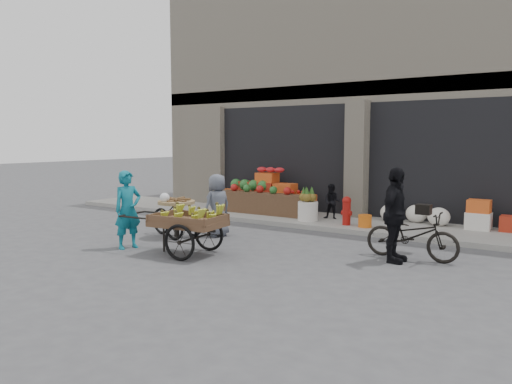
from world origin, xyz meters
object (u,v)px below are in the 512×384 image
Objects in this scene: vendor_woman at (128,210)px; tricycle_cart at (176,213)px; pineapple_bin at (308,211)px; fire_hydrant at (347,210)px; bicycle at (412,235)px; vendor_grey at (217,205)px; seated_person at (332,202)px; cyclist at (395,215)px; banana_cart at (186,219)px; orange_bucket at (365,221)px.

tricycle_cart is (0.00, 1.43, -0.23)m from vendor_woman.
pineapple_bin is 0.73× the size of fire_hydrant.
bicycle is at bearing -51.29° from vendor_woman.
vendor_grey reaches higher than tricycle_cart.
seated_person reaches higher than pineapple_bin.
cyclist is at bearing 153.16° from bicycle.
vendor_woman reaches higher than bicycle.
banana_cart is 1.39m from vendor_woman.
fire_hydrant is 0.49× the size of tricycle_cart.
pineapple_bin is at bearing -133.69° from seated_person.
vendor_grey is (-2.63, -2.38, 0.45)m from orange_bucket.
banana_cart is 1.65× the size of vendor_grey.
vendor_woman is at bearing -175.84° from banana_cart.
vendor_grey is at bearing -124.91° from seated_person.
banana_cart is at bearing -109.28° from seated_person.
seated_person is 0.54× the size of cyclist.
seated_person is at bearing 40.18° from cyclist.
cyclist is at bearing 12.54° from tricycle_cart.
bicycle reaches higher than fire_hydrant.
vendor_grey reaches higher than banana_cart.
vendor_grey is at bearing -5.17° from vendor_woman.
pineapple_bin is 4.85m from vendor_woman.
seated_person is at bearing 75.24° from banana_cart.
bicycle is (2.95, -2.82, -0.13)m from seated_person.
seated_person is at bearing 149.74° from orange_bucket.
bicycle is at bearing 16.75° from tricycle_cart.
pineapple_bin is at bearing 56.15° from bicycle.
orange_bucket is 4.64m from banana_cart.
tricycle_cart is at bearing -133.42° from fire_hydrant.
vendor_woman is at bearing -82.74° from tricycle_cart.
vendor_grey is at bearing 46.24° from tricycle_cart.
tricycle_cart is 1.01× the size of vendor_grey.
pineapple_bin is 1.62× the size of orange_bucket.
vendor_woman reaches higher than fire_hydrant.
bicycle is 0.61m from cyclist.
orange_bucket is at bearing -22.70° from vendor_woman.
vendor_grey is at bearing -131.22° from fire_hydrant.
vendor_grey is (-0.64, 1.78, 0.02)m from banana_cart.
orange_bucket is at bearing -3.58° from pineapple_bin.
seated_person reaches higher than fire_hydrant.
fire_hydrant is at bearing 153.49° from vendor_grey.
seated_person is 4.26m from tricycle_cart.
tricycle_cart is (-3.36, -2.97, 0.30)m from orange_bucket.
fire_hydrant is 4.48m from banana_cart.
bicycle reaches higher than orange_bucket.
pineapple_bin is 0.33× the size of vendor_woman.
pineapple_bin is 0.30× the size of cyclist.
fire_hydrant is 3.31m from cyclist.
banana_cart is at bearing -33.98° from tricycle_cart.
banana_cart reaches higher than pineapple_bin.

